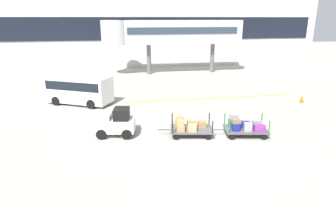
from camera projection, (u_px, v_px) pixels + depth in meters
The scene contains 10 objects.
ground_plane at pixel (206, 142), 15.39m from camera, with size 120.00×120.00×0.00m, color #9E9B91.
apron_lead_line at pixel (212, 98), 23.74m from camera, with size 14.44×0.20×0.01m, color yellow.
terminal_building at pixel (149, 32), 38.38m from camera, with size 46.68×2.51×9.00m.
jet_bridge at pixel (167, 33), 32.95m from camera, with size 15.92×3.00×6.01m.
baggage_tug at pixel (116, 123), 16.00m from camera, with size 2.26×1.54×1.58m.
baggage_cart_lead at pixel (189, 127), 16.10m from camera, with size 3.08×1.78×1.10m.
baggage_cart_middle at pixel (244, 126), 16.07m from camera, with size 3.08×1.78×1.15m.
shuttle_van at pixel (79, 88), 21.87m from camera, with size 5.14×3.89×2.10m.
safety_cone_near at pixel (302, 99), 22.46m from camera, with size 0.36×0.36×0.55m, color #EA590F.
safety_cone_far at pixel (118, 112), 19.31m from camera, with size 0.36×0.36×0.55m, color #EA590F.
Camera 1 is at (-4.48, -13.59, 6.24)m, focal length 31.17 mm.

